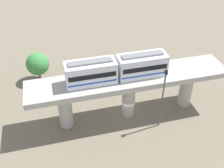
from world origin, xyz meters
TOP-DOWN VIEW (x-y plane):
  - ground_plane at (0.00, 0.00)m, footprint 120.00×120.00m
  - viaduct at (0.00, 0.00)m, footprint 5.20×28.00m
  - train at (0.00, -1.80)m, footprint 2.64×13.55m
  - parked_car_yellow at (-8.08, -2.06)m, footprint 1.84×4.22m
  - parked_car_red at (-11.69, 2.21)m, footprint 2.40×4.42m
  - tree_near_viaduct at (-12.29, -12.30)m, footprint 3.90×3.90m
  - signal_post at (3.40, 3.58)m, footprint 0.44×0.28m

SIDE VIEW (x-z plane):
  - ground_plane at x=0.00m, z-range 0.00..0.00m
  - parked_car_yellow at x=-8.08m, z-range -0.14..1.62m
  - parked_car_red at x=-11.69m, z-range -0.14..1.62m
  - tree_near_viaduct at x=-12.29m, z-range 0.66..5.91m
  - viaduct at x=0.00m, z-range 1.78..8.58m
  - signal_post at x=3.40m, z-range 0.52..9.92m
  - train at x=0.00m, z-range 6.71..9.95m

